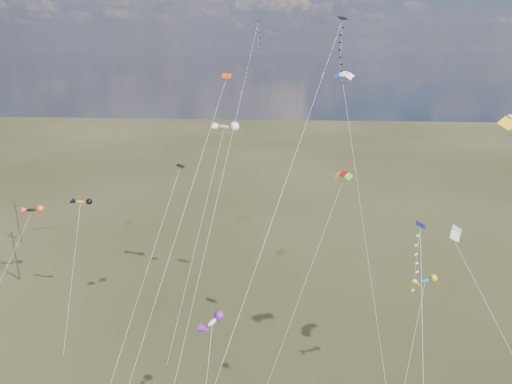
# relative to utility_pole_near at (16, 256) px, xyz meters

# --- Properties ---
(utility_pole_near) EXTENTS (1.40, 0.20, 8.00)m
(utility_pole_near) POSITION_rel_utility_pole_near_xyz_m (0.00, 0.00, 0.00)
(utility_pole_near) COLOR black
(utility_pole_near) RESTS_ON ground
(utility_pole_far) EXTENTS (1.40, 0.20, 8.00)m
(utility_pole_far) POSITION_rel_utility_pole_near_xyz_m (-8.00, 14.00, 0.00)
(utility_pole_far) COLOR black
(utility_pole_far) RESTS_ON ground
(diamond_black_high) EXTENTS (14.80, 29.89, 37.65)m
(diamond_black_high) POSITION_rel_utility_pole_near_xyz_m (45.72, -12.51, 28.05)
(diamond_black_high) COLOR black
(diamond_black_high) RESTS_ON ground
(diamond_navy_tall) EXTENTS (7.24, 32.78, 38.33)m
(diamond_navy_tall) POSITION_rel_utility_pole_near_xyz_m (36.34, 2.14, 28.47)
(diamond_navy_tall) COLOR #11154E
(diamond_navy_tall) RESTS_ON ground
(diamond_black_mid) EXTENTS (5.97, 15.65, 21.55)m
(diamond_black_mid) POSITION_rel_utility_pole_near_xyz_m (27.53, -13.99, 11.64)
(diamond_black_mid) COLOR black
(diamond_black_mid) RESTS_ON ground
(diamond_navy_right) EXTENTS (1.97, 16.94, 22.29)m
(diamond_navy_right) POSITION_rel_utility_pole_near_xyz_m (51.32, -29.75, 14.30)
(diamond_navy_right) COLOR #080C45
(diamond_navy_right) RESTS_ON ground
(diamond_orange_center) EXTENTS (9.87, 15.84, 32.20)m
(diamond_orange_center) POSITION_rel_utility_pole_near_xyz_m (32.70, -21.34, 18.12)
(diamond_orange_center) COLOR #CB3900
(diamond_orange_center) RESTS_ON ground
(parafoil_blue_white) EXTENTS (5.76, 19.06, 32.36)m
(parafoil_blue_white) POSITION_rel_utility_pole_near_xyz_m (47.54, -7.78, 27.46)
(parafoil_blue_white) COLOR blue
(parafoil_blue_white) RESTS_ON ground
(parafoil_striped) EXTENTS (9.68, 13.07, 18.66)m
(parafoil_striped) POSITION_rel_utility_pole_near_xyz_m (57.88, -19.02, 13.82)
(parafoil_striped) COLOR yellow
(parafoil_striped) RESTS_ON ground
(parafoil_tricolor) EXTENTS (9.56, 11.60, 22.63)m
(parafoil_tricolor) POSITION_rel_utility_pole_near_xyz_m (47.18, -15.13, 17.88)
(parafoil_tricolor) COLOR #E0DE06
(parafoil_tricolor) RESTS_ON ground
(novelty_black_orange) EXTENTS (4.33, 11.16, 12.46)m
(novelty_black_orange) POSITION_rel_utility_pole_near_xyz_m (4.09, -0.68, 7.76)
(novelty_black_orange) COLOR black
(novelty_black_orange) RESTS_ON ground
(novelty_orange_black) EXTENTS (2.92, 11.76, 15.86)m
(novelty_orange_black) POSITION_rel_utility_pole_near_xyz_m (14.59, -6.57, 11.23)
(novelty_orange_black) COLOR orange
(novelty_orange_black) RESTS_ON ground
(novelty_white_purple) EXTENTS (1.82, 10.37, 12.62)m
(novelty_white_purple) POSITION_rel_utility_pole_near_xyz_m (35.41, -27.57, 8.02)
(novelty_white_purple) COLOR silver
(novelty_white_purple) RESTS_ON ground
(novelty_redwhite_stripe) EXTENTS (6.47, 17.59, 25.35)m
(novelty_redwhite_stripe) POSITION_rel_utility_pole_near_xyz_m (32.99, -1.89, 20.50)
(novelty_redwhite_stripe) COLOR red
(novelty_redwhite_stripe) RESTS_ON ground
(novelty_blue_yellow) EXTENTS (4.52, 7.61, 13.88)m
(novelty_blue_yellow) POSITION_rel_utility_pole_near_xyz_m (54.76, -21.28, 9.33)
(novelty_blue_yellow) COLOR blue
(novelty_blue_yellow) RESTS_ON ground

